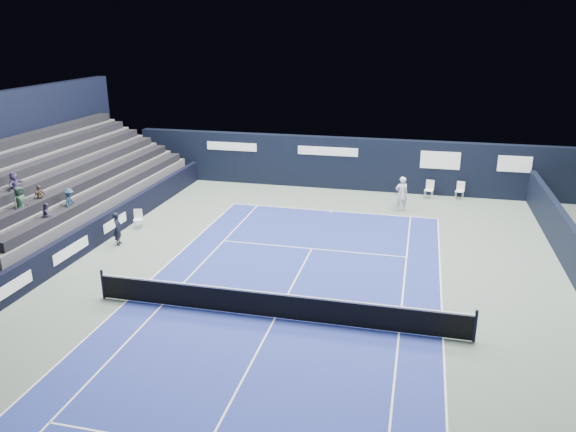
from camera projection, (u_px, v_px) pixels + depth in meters
name	position (u px, v px, depth m)	size (l,w,h in m)	color
ground	(289.00, 292.00, 20.74)	(48.00, 48.00, 0.00)	#57675D
court_surface	(275.00, 318.00, 18.90)	(10.97, 23.77, 0.01)	navy
enclosure_wall_right	(575.00, 255.00, 21.83)	(0.30, 22.00, 1.80)	black
folding_chair_back_a	(430.00, 186.00, 31.99)	(0.54, 0.56, 1.03)	white
folding_chair_back_b	(460.00, 189.00, 31.81)	(0.54, 0.52, 1.01)	white
line_judge_chair	(138.00, 217.00, 27.26)	(0.51, 0.50, 0.92)	white
line_judge	(118.00, 229.00, 25.07)	(0.55, 0.36, 1.51)	black
court_markings	(275.00, 318.00, 18.90)	(11.03, 23.83, 0.00)	white
tennis_net	(275.00, 305.00, 18.74)	(12.90, 0.10, 1.10)	black
back_sponsor_wall	(345.00, 163.00, 33.60)	(26.00, 0.63, 3.10)	black
side_barrier_left	(112.00, 223.00, 26.30)	(0.33, 22.00, 1.20)	black
spectator_stand	(50.00, 184.00, 27.63)	(6.00, 18.00, 6.40)	#49494B
tennis_player	(402.00, 194.00, 29.59)	(0.80, 0.95, 1.88)	silver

